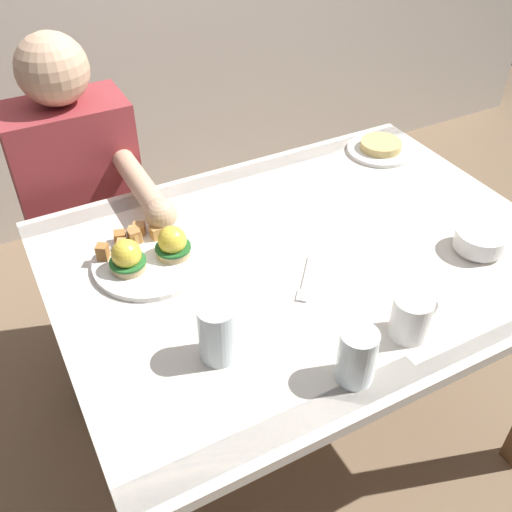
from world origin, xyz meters
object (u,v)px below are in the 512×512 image
(water_glass_near, at_px, (217,335))
(side_plate, at_px, (380,148))
(diner_person, at_px, (85,202))
(dining_table, at_px, (305,284))
(fruit_bowl, at_px, (479,240))
(coffee_mug, at_px, (412,316))
(fork, at_px, (306,281))
(water_glass_far, at_px, (356,359))
(eggs_benedict_plate, at_px, (149,255))

(water_glass_near, relative_size, side_plate, 0.64)
(diner_person, bearing_deg, water_glass_near, -84.93)
(dining_table, relative_size, fruit_bowl, 10.00)
(coffee_mug, bearing_deg, fruit_bowl, 23.01)
(coffee_mug, height_order, side_plate, coffee_mug)
(fork, bearing_deg, dining_table, 56.46)
(water_glass_far, xyz_separation_m, diner_person, (-0.27, 0.96, -0.14))
(eggs_benedict_plate, height_order, coffee_mug, coffee_mug)
(fork, distance_m, diner_person, 0.78)
(side_plate, height_order, diner_person, diner_person)
(dining_table, distance_m, fruit_bowl, 0.43)
(coffee_mug, relative_size, water_glass_near, 0.87)
(fork, relative_size, water_glass_far, 1.11)
(dining_table, height_order, water_glass_near, water_glass_near)
(water_glass_far, relative_size, diner_person, 0.10)
(fork, relative_size, water_glass_near, 1.02)
(fork, height_order, diner_person, diner_person)
(fruit_bowl, xyz_separation_m, water_glass_far, (-0.49, -0.18, 0.02))
(dining_table, xyz_separation_m, water_glass_near, (-0.33, -0.19, 0.16))
(side_plate, xyz_separation_m, diner_person, (-0.85, 0.29, -0.10))
(fruit_bowl, xyz_separation_m, diner_person, (-0.76, 0.79, -0.12))
(coffee_mug, relative_size, diner_person, 0.10)
(eggs_benedict_plate, bearing_deg, fork, -38.29)
(fruit_bowl, height_order, water_glass_near, water_glass_near)
(coffee_mug, height_order, diner_person, diner_person)
(dining_table, xyz_separation_m, fruit_bowl, (0.37, -0.19, 0.14))
(eggs_benedict_plate, distance_m, side_plate, 0.82)
(fork, bearing_deg, diner_person, 115.85)
(water_glass_far, xyz_separation_m, side_plate, (0.57, 0.67, -0.04))
(side_plate, bearing_deg, eggs_benedict_plate, -167.82)
(water_glass_near, relative_size, water_glass_far, 1.08)
(coffee_mug, distance_m, water_glass_near, 0.39)
(coffee_mug, bearing_deg, water_glass_far, -166.17)
(dining_table, height_order, fork, fork)
(fork, relative_size, side_plate, 0.65)
(dining_table, height_order, eggs_benedict_plate, eggs_benedict_plate)
(dining_table, height_order, fruit_bowl, fruit_bowl)
(fruit_bowl, bearing_deg, water_glass_far, -159.97)
(diner_person, bearing_deg, water_glass_far, -74.10)
(coffee_mug, height_order, fork, coffee_mug)
(water_glass_near, bearing_deg, fork, 21.27)
(fork, bearing_deg, coffee_mug, -65.88)
(eggs_benedict_plate, relative_size, diner_person, 0.24)
(water_glass_near, distance_m, diner_person, 0.81)
(dining_table, height_order, diner_person, diner_person)
(eggs_benedict_plate, xyz_separation_m, coffee_mug, (0.39, -0.46, 0.02))
(fork, bearing_deg, fruit_bowl, -12.47)
(fruit_bowl, bearing_deg, water_glass_near, -179.29)
(fruit_bowl, relative_size, water_glass_near, 0.94)
(fruit_bowl, bearing_deg, side_plate, 80.09)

